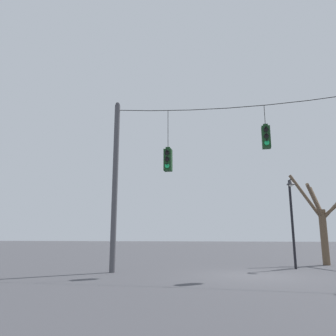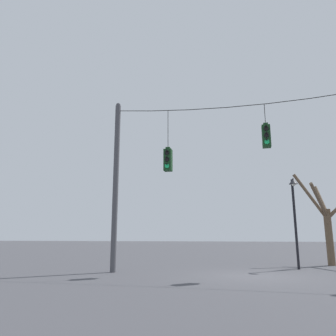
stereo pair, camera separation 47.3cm
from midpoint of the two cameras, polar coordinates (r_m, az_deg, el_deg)
ground_plane at (r=13.82m, az=16.05°, el=-17.69°), size 200.00×200.00×0.00m
utility_pole_left at (r=15.07m, az=-8.21°, el=-2.66°), size 0.25×0.25×7.80m
span_wire at (r=14.89m, az=14.44°, el=10.89°), size 11.95×0.03×0.37m
traffic_light_near_left_pole at (r=14.51m, az=0.93°, el=1.48°), size 0.34×0.46×2.83m
traffic_light_near_right_pole at (r=14.40m, az=17.65°, el=5.36°), size 0.34×0.46×1.92m
street_lamp at (r=17.09m, az=21.89°, el=-5.85°), size 0.42×0.73×4.29m
bare_tree at (r=20.09m, az=26.74°, el=-8.12°), size 3.60×2.65×5.02m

